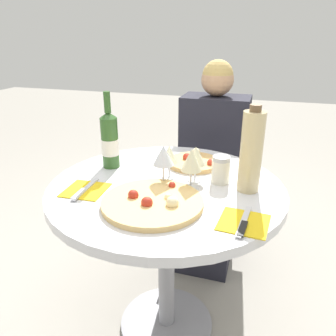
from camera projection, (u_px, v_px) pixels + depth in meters
The scene contains 15 objects.
ground_plane at pixel (166, 324), 1.57m from camera, with size 12.00×12.00×0.00m, color gray.
dining_table at pixel (166, 214), 1.33m from camera, with size 0.92×0.92×0.74m.
chair_behind_diner at pixel (213, 181), 2.07m from camera, with size 0.40×0.40×0.86m.
seated_diner at pixel (210, 177), 1.91m from camera, with size 0.37×0.46×1.16m.
pizza_large at pixel (153, 202), 1.12m from camera, with size 0.35×0.35×0.05m.
pizza_small_far at pixel (194, 162), 1.47m from camera, with size 0.24×0.24×0.05m.
wine_bottle at pixel (110, 140), 1.40m from camera, with size 0.07×0.07×0.33m.
tall_carafe at pixel (251, 152), 1.18m from camera, with size 0.08×0.08×0.32m.
sugar_shaker at pixel (221, 170), 1.28m from camera, with size 0.07×0.07×0.11m.
wine_glass_back_right at pixel (196, 156), 1.27m from camera, with size 0.08×0.08×0.14m.
wine_glass_back_left at pixel (169, 155), 1.31m from camera, with size 0.07×0.07×0.14m.
wine_glass_front_left at pixel (163, 156), 1.23m from camera, with size 0.08×0.08×0.16m.
wine_glass_front_right at pixel (191, 160), 1.20m from camera, with size 0.08×0.08×0.16m.
place_setting_left at pixel (85, 190), 1.22m from camera, with size 0.16×0.19×0.01m.
place_setting_right at pixel (244, 223), 1.01m from camera, with size 0.16×0.19×0.01m.
Camera 1 is at (0.35, -1.11, 1.29)m, focal length 35.00 mm.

